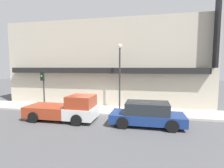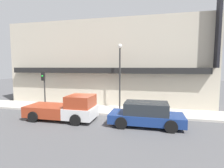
{
  "view_description": "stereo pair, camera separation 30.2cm",
  "coord_description": "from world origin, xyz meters",
  "px_view_note": "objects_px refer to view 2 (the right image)",
  "views": [
    {
      "loc": [
        4.26,
        -12.87,
        3.76
      ],
      "look_at": [
        1.32,
        1.12,
        2.35
      ],
      "focal_mm": 28.0,
      "sensor_mm": 36.0,
      "label": 1
    },
    {
      "loc": [
        4.55,
        -12.8,
        3.76
      ],
      "look_at": [
        1.32,
        1.12,
        2.35
      ],
      "focal_mm": 28.0,
      "sensor_mm": 36.0,
      "label": 2
    }
  ],
  "objects_px": {
    "street_lamp": "(120,69)",
    "traffic_light": "(44,83)",
    "parked_car": "(146,114)",
    "fire_hydrant": "(147,109)",
    "pickup_truck": "(66,109)"
  },
  "relations": [
    {
      "from": "parked_car",
      "to": "fire_hydrant",
      "type": "relative_size",
      "value": 6.33
    },
    {
      "from": "street_lamp",
      "to": "traffic_light",
      "type": "height_order",
      "value": "street_lamp"
    },
    {
      "from": "traffic_light",
      "to": "street_lamp",
      "type": "bearing_deg",
      "value": 8.39
    },
    {
      "from": "pickup_truck",
      "to": "street_lamp",
      "type": "relative_size",
      "value": 0.91
    },
    {
      "from": "parked_car",
      "to": "fire_hydrant",
      "type": "distance_m",
      "value": 2.44
    },
    {
      "from": "parked_car",
      "to": "traffic_light",
      "type": "distance_m",
      "value": 9.43
    },
    {
      "from": "parked_car",
      "to": "traffic_light",
      "type": "relative_size",
      "value": 1.45
    },
    {
      "from": "pickup_truck",
      "to": "fire_hydrant",
      "type": "relative_size",
      "value": 6.82
    },
    {
      "from": "parked_car",
      "to": "street_lamp",
      "type": "xyz_separation_m",
      "value": [
        -2.35,
        3.41,
        2.85
      ]
    },
    {
      "from": "fire_hydrant",
      "to": "traffic_light",
      "type": "xyz_separation_m",
      "value": [
        -8.97,
        0.01,
        1.86
      ]
    },
    {
      "from": "fire_hydrant",
      "to": "traffic_light",
      "type": "bearing_deg",
      "value": 179.96
    },
    {
      "from": "street_lamp",
      "to": "traffic_light",
      "type": "xyz_separation_m",
      "value": [
        -6.61,
        -0.98,
        -1.22
      ]
    },
    {
      "from": "street_lamp",
      "to": "fire_hydrant",
      "type": "bearing_deg",
      "value": -22.63
    },
    {
      "from": "fire_hydrant",
      "to": "pickup_truck",
      "type": "bearing_deg",
      "value": -156.52
    },
    {
      "from": "street_lamp",
      "to": "parked_car",
      "type": "bearing_deg",
      "value": -55.51
    }
  ]
}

